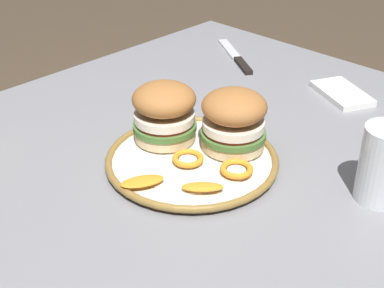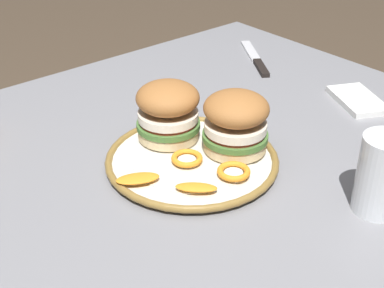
% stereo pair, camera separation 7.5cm
% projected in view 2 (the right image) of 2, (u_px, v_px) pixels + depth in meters
% --- Properties ---
extents(dining_table, '(1.11, 0.85, 0.73)m').
position_uv_depth(dining_table, '(179.00, 197.00, 1.01)').
color(dining_table, gray).
rests_on(dining_table, ground).
extents(dinner_plate, '(0.28, 0.28, 0.02)m').
position_uv_depth(dinner_plate, '(192.00, 160.00, 0.90)').
color(dinner_plate, silver).
rests_on(dinner_plate, dining_table).
extents(sandwich_half_left, '(0.15, 0.15, 0.10)m').
position_uv_depth(sandwich_half_left, '(168.00, 110.00, 0.92)').
color(sandwich_half_left, beige).
rests_on(sandwich_half_left, dinner_plate).
extents(sandwich_half_right, '(0.15, 0.15, 0.10)m').
position_uv_depth(sandwich_half_right, '(236.00, 121.00, 0.89)').
color(sandwich_half_right, beige).
rests_on(sandwich_half_right, dinner_plate).
extents(orange_peel_curled, '(0.06, 0.06, 0.01)m').
position_uv_depth(orange_peel_curled, '(187.00, 158.00, 0.88)').
color(orange_peel_curled, orange).
rests_on(orange_peel_curled, dinner_plate).
extents(orange_peel_strip_long, '(0.07, 0.06, 0.01)m').
position_uv_depth(orange_peel_strip_long, '(138.00, 178.00, 0.83)').
color(orange_peel_strip_long, orange).
rests_on(orange_peel_strip_long, dinner_plate).
extents(orange_peel_strip_short, '(0.06, 0.06, 0.01)m').
position_uv_depth(orange_peel_strip_short, '(196.00, 187.00, 0.81)').
color(orange_peel_strip_short, orange).
rests_on(orange_peel_strip_short, dinner_plate).
extents(orange_peel_small_curl, '(0.07, 0.07, 0.01)m').
position_uv_depth(orange_peel_small_curl, '(234.00, 171.00, 0.85)').
color(orange_peel_small_curl, orange).
rests_on(orange_peel_small_curl, dinner_plate).
extents(drinking_glass, '(0.07, 0.07, 0.12)m').
position_uv_depth(drinking_glass, '(381.00, 180.00, 0.78)').
color(drinking_glass, white).
rests_on(drinking_glass, dining_table).
extents(table_knife, '(0.14, 0.20, 0.01)m').
position_uv_depth(table_knife, '(256.00, 60.00, 1.29)').
color(table_knife, silver).
rests_on(table_knife, dining_table).
extents(folded_napkin, '(0.13, 0.15, 0.01)m').
position_uv_depth(folded_napkin, '(358.00, 100.00, 1.10)').
color(folded_napkin, white).
rests_on(folded_napkin, dining_table).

